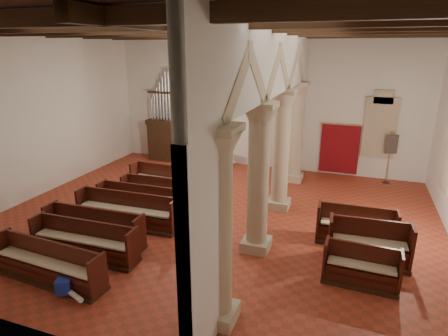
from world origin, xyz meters
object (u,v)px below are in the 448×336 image
pipe_organ (169,133)px  processional_banner (388,165)px  lectern (224,160)px  nave_pew_0 (49,269)px  aisle_pew_0 (361,272)px

pipe_organ → processional_banner: pipe_organ is taller
lectern → nave_pew_0: lectern is taller
processional_banner → nave_pew_0: 12.86m
processional_banner → nave_pew_0: processional_banner is taller
nave_pew_0 → aisle_pew_0: bearing=22.2°
aisle_pew_0 → pipe_organ: bearing=141.4°
processional_banner → aisle_pew_0: bearing=-114.3°
nave_pew_0 → aisle_pew_0: (7.00, 2.36, 0.01)m
lectern → nave_pew_0: 9.38m
pipe_organ → lectern: (3.13, -0.78, -0.84)m
pipe_organ → aisle_pew_0: pipe_organ is taller
lectern → aisle_pew_0: lectern is taller
processional_banner → nave_pew_0: bearing=-145.5°
aisle_pew_0 → lectern: bearing=132.2°
lectern → processional_banner: 6.90m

